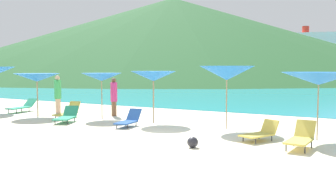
# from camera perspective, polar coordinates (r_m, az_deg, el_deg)

# --- Properties ---
(ground_plane) EXTENTS (50.00, 100.00, 0.30)m
(ground_plane) POSITION_cam_1_polar(r_m,az_deg,el_deg) (20.59, 11.64, -2.72)
(ground_plane) COLOR beige
(headland_hill) EXTENTS (128.85, 128.85, 21.62)m
(headland_hill) POSITION_cam_1_polar(r_m,az_deg,el_deg) (103.69, 0.78, 8.84)
(headland_hill) COLOR #235128
(headland_hill) RESTS_ON ground_plane
(umbrella_1) EXTENTS (2.24, 2.24, 2.02)m
(umbrella_1) POSITION_cam_1_polar(r_m,az_deg,el_deg) (18.34, -19.62, 2.49)
(umbrella_1) COLOR #9E7F59
(umbrella_1) RESTS_ON ground_plane
(umbrella_2) EXTENTS (1.88, 1.88, 2.05)m
(umbrella_2) POSITION_cam_1_polar(r_m,az_deg,el_deg) (16.82, -10.25, 2.67)
(umbrella_2) COLOR #9E7F59
(umbrella_2) RESTS_ON ground_plane
(umbrella_3) EXTENTS (1.93, 1.93, 2.14)m
(umbrella_3) POSITION_cam_1_polar(r_m,az_deg,el_deg) (15.20, -2.27, 2.84)
(umbrella_3) COLOR #9E7F59
(umbrella_3) RESTS_ON ground_plane
(umbrella_4) EXTENTS (2.16, 2.16, 2.35)m
(umbrella_4) POSITION_cam_1_polar(r_m,az_deg,el_deg) (13.82, 9.09, 3.29)
(umbrella_4) COLOR #9E7F59
(umbrella_4) RESTS_ON ground_plane
(umbrella_5) EXTENTS (2.54, 2.54, 2.15)m
(umbrella_5) POSITION_cam_1_polar(r_m,az_deg,el_deg) (12.39, 22.29, 2.29)
(umbrella_5) COLOR #9E7F59
(umbrella_5) RESTS_ON ground_plane
(lounge_chair_0) EXTENTS (0.71, 1.45, 0.64)m
(lounge_chair_0) POSITION_cam_1_polar(r_m,az_deg,el_deg) (14.43, -6.09, -3.92)
(lounge_chair_0) COLOR #1E478C
(lounge_chair_0) RESTS_ON ground_plane
(lounge_chair_1) EXTENTS (1.06, 1.41, 0.62)m
(lounge_chair_1) POSITION_cam_1_polar(r_m,az_deg,el_deg) (11.92, 14.11, -5.75)
(lounge_chair_1) COLOR #D8BF4C
(lounge_chair_1) RESTS_ON ground_plane
(lounge_chair_2) EXTENTS (0.86, 1.60, 0.71)m
(lounge_chair_2) POSITION_cam_1_polar(r_m,az_deg,el_deg) (17.46, -15.24, -2.60)
(lounge_chair_2) COLOR #D8BF4C
(lounge_chair_2) RESTS_ON ground_plane
(lounge_chair_3) EXTENTS (0.80, 1.78, 0.64)m
(lounge_chair_3) POSITION_cam_1_polar(r_m,az_deg,el_deg) (20.52, -21.65, -1.72)
(lounge_chair_3) COLOR #268C66
(lounge_chair_3) RESTS_ON ground_plane
(lounge_chair_4) EXTENTS (0.66, 1.52, 0.74)m
(lounge_chair_4) POSITION_cam_1_polar(r_m,az_deg,el_deg) (11.11, 19.87, -6.25)
(lounge_chair_4) COLOR #D8BF4C
(lounge_chair_4) RESTS_ON ground_plane
(lounge_chair_5) EXTENTS (1.17, 1.62, 0.63)m
(lounge_chair_5) POSITION_cam_1_polar(r_m,az_deg,el_deg) (16.06, -15.42, -3.23)
(lounge_chair_5) COLOR #268C66
(lounge_chair_5) RESTS_ON ground_plane
(beachgoer_0) EXTENTS (0.32, 0.32, 1.81)m
(beachgoer_0) POSITION_cam_1_polar(r_m,az_deg,el_deg) (17.60, -8.38, -0.17)
(beachgoer_0) COLOR brown
(beachgoer_0) RESTS_ON ground_plane
(beachgoer_1) EXTENTS (0.34, 0.34, 1.89)m
(beachgoer_1) POSITION_cam_1_polar(r_m,az_deg,el_deg) (19.36, -16.69, 0.20)
(beachgoer_1) COLOR #DBAA84
(beachgoer_1) RESTS_ON ground_plane
(beach_ball) EXTENTS (0.32, 0.32, 0.32)m
(beach_ball) POSITION_cam_1_polar(r_m,az_deg,el_deg) (10.62, 3.84, -7.37)
(beach_ball) COLOR #26262D
(beach_ball) RESTS_ON ground_plane
(cruise_ship) EXTENTS (41.15, 15.86, 20.62)m
(cruise_ship) POSITION_cam_1_polar(r_m,az_deg,el_deg) (174.73, 22.08, 5.65)
(cruise_ship) COLOR white
(cruise_ship) RESTS_ON ocean_water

